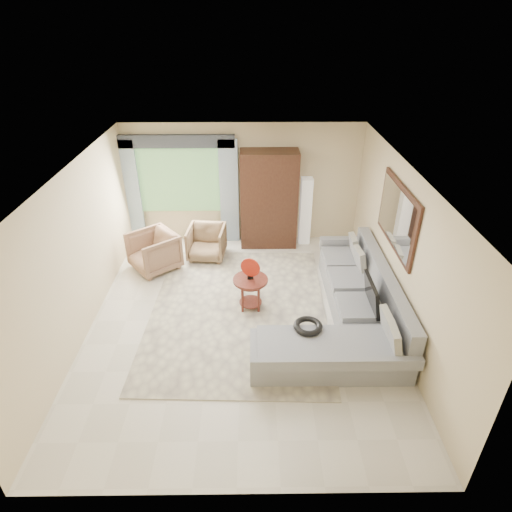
{
  "coord_description": "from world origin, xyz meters",
  "views": [
    {
      "loc": [
        0.18,
        -5.71,
        4.59
      ],
      "look_at": [
        0.25,
        0.35,
        1.05
      ],
      "focal_mm": 30.0,
      "sensor_mm": 36.0,
      "label": 1
    }
  ],
  "objects_px": {
    "armchair_right": "(207,242)",
    "armoire": "(269,200)",
    "sectional_sofa": "(350,312)",
    "tv_screen": "(372,294)",
    "coffee_table": "(251,293)",
    "floor_lamp": "(305,211)",
    "potted_plant": "(151,240)",
    "armchair_left": "(154,252)"
  },
  "relations": [
    {
      "from": "sectional_sofa",
      "to": "potted_plant",
      "type": "bearing_deg",
      "value": 145.53
    },
    {
      "from": "potted_plant",
      "to": "armoire",
      "type": "xyz_separation_m",
      "value": [
        2.53,
        0.31,
        0.79
      ]
    },
    {
      "from": "armchair_right",
      "to": "floor_lamp",
      "type": "bearing_deg",
      "value": 22.95
    },
    {
      "from": "coffee_table",
      "to": "potted_plant",
      "type": "height_order",
      "value": "coffee_table"
    },
    {
      "from": "sectional_sofa",
      "to": "coffee_table",
      "type": "distance_m",
      "value": 1.71
    },
    {
      "from": "armchair_right",
      "to": "floor_lamp",
      "type": "distance_m",
      "value": 2.25
    },
    {
      "from": "sectional_sofa",
      "to": "potted_plant",
      "type": "distance_m",
      "value": 4.57
    },
    {
      "from": "tv_screen",
      "to": "coffee_table",
      "type": "height_order",
      "value": "tv_screen"
    },
    {
      "from": "armchair_left",
      "to": "coffee_table",
      "type": "bearing_deg",
      "value": 15.98
    },
    {
      "from": "sectional_sofa",
      "to": "floor_lamp",
      "type": "bearing_deg",
      "value": 98.33
    },
    {
      "from": "sectional_sofa",
      "to": "potted_plant",
      "type": "relative_size",
      "value": 6.55
    },
    {
      "from": "armchair_left",
      "to": "sectional_sofa",
      "type": "bearing_deg",
      "value": 23.05
    },
    {
      "from": "sectional_sofa",
      "to": "tv_screen",
      "type": "relative_size",
      "value": 4.68
    },
    {
      "from": "sectional_sofa",
      "to": "armchair_right",
      "type": "bearing_deg",
      "value": 137.86
    },
    {
      "from": "sectional_sofa",
      "to": "coffee_table",
      "type": "xyz_separation_m",
      "value": [
        -1.63,
        0.53,
        0.03
      ]
    },
    {
      "from": "sectional_sofa",
      "to": "tv_screen",
      "type": "height_order",
      "value": "tv_screen"
    },
    {
      "from": "armchair_left",
      "to": "armoire",
      "type": "distance_m",
      "value": 2.63
    },
    {
      "from": "tv_screen",
      "to": "armoire",
      "type": "xyz_separation_m",
      "value": [
        -1.5,
        3.01,
        0.33
      ]
    },
    {
      "from": "armchair_right",
      "to": "floor_lamp",
      "type": "height_order",
      "value": "floor_lamp"
    },
    {
      "from": "armchair_right",
      "to": "sectional_sofa",
      "type": "bearing_deg",
      "value": -36.42
    },
    {
      "from": "sectional_sofa",
      "to": "potted_plant",
      "type": "height_order",
      "value": "sectional_sofa"
    },
    {
      "from": "armchair_left",
      "to": "armoire",
      "type": "bearing_deg",
      "value": 74.8
    },
    {
      "from": "coffee_table",
      "to": "floor_lamp",
      "type": "relative_size",
      "value": 0.4
    },
    {
      "from": "armchair_right",
      "to": "armoire",
      "type": "bearing_deg",
      "value": 30.11
    },
    {
      "from": "sectional_sofa",
      "to": "coffee_table",
      "type": "height_order",
      "value": "sectional_sofa"
    },
    {
      "from": "coffee_table",
      "to": "armchair_left",
      "type": "relative_size",
      "value": 0.7
    },
    {
      "from": "coffee_table",
      "to": "potted_plant",
      "type": "distance_m",
      "value": 2.97
    },
    {
      "from": "potted_plant",
      "to": "tv_screen",
      "type": "bearing_deg",
      "value": -33.78
    },
    {
      "from": "coffee_table",
      "to": "sectional_sofa",
      "type": "bearing_deg",
      "value": -17.93
    },
    {
      "from": "armchair_left",
      "to": "potted_plant",
      "type": "bearing_deg",
      "value": 157.05
    },
    {
      "from": "armoire",
      "to": "tv_screen",
      "type": "bearing_deg",
      "value": -63.51
    },
    {
      "from": "armchair_left",
      "to": "armoire",
      "type": "xyz_separation_m",
      "value": [
        2.32,
        1.04,
        0.66
      ]
    },
    {
      "from": "tv_screen",
      "to": "armoire",
      "type": "distance_m",
      "value": 3.38
    },
    {
      "from": "armchair_left",
      "to": "potted_plant",
      "type": "relative_size",
      "value": 1.62
    },
    {
      "from": "potted_plant",
      "to": "armoire",
      "type": "distance_m",
      "value": 2.67
    },
    {
      "from": "sectional_sofa",
      "to": "armchair_left",
      "type": "xyz_separation_m",
      "value": [
        -3.55,
        1.86,
        0.11
      ]
    },
    {
      "from": "floor_lamp",
      "to": "armoire",
      "type": "bearing_deg",
      "value": -175.71
    },
    {
      "from": "tv_screen",
      "to": "armchair_left",
      "type": "relative_size",
      "value": 0.87
    },
    {
      "from": "coffee_table",
      "to": "armchair_right",
      "type": "distance_m",
      "value": 2.0
    },
    {
      "from": "armchair_left",
      "to": "armchair_right",
      "type": "relative_size",
      "value": 1.12
    },
    {
      "from": "armoire",
      "to": "armchair_right",
      "type": "bearing_deg",
      "value": -155.6
    },
    {
      "from": "potted_plant",
      "to": "floor_lamp",
      "type": "bearing_deg",
      "value": 6.37
    }
  ]
}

